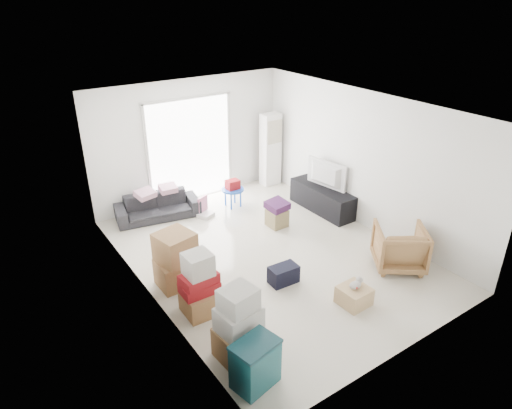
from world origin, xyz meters
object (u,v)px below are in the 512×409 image
Objects in this scene: storage_bins at (255,364)px; tv_console at (322,199)px; ottoman at (277,218)px; kids_table at (233,188)px; television at (323,185)px; wood_crate at (354,296)px; sofa at (157,203)px; armchair at (400,245)px; ac_tower at (270,150)px.

tv_console is at bearing 38.95° from storage_bins.
kids_table is (-0.25, 1.28, 0.26)m from ottoman.
television is 3.27m from wood_crate.
tv_console is at bearing 56.92° from wood_crate.
sofa is 2.66× the size of storage_bins.
television is at bearing 56.92° from wood_crate.
kids_table reaches higher than tv_console.
armchair reaches higher than storage_bins.
kids_table is at bearing 61.27° from storage_bins.
television is 0.58× the size of sofa.
television is at bearing 1.01° from ottoman.
kids_table is at bearing 40.84° from television.
sofa is at bearing 80.28° from storage_bins.
ac_tower is 1.61m from kids_table.
storage_bins is (-3.90, -3.15, -0.28)m from television.
tv_console is 0.33m from television.
armchair reaches higher than sofa.
ac_tower reaches higher than storage_bins.
ottoman is at bearing -78.82° from kids_table.
wood_crate is at bearing -94.10° from kids_table.
wood_crate is at bearing -110.67° from ac_tower.
armchair is 1.35× the size of kids_table.
ac_tower reaches higher than wood_crate.
sofa is at bearing -19.83° from armchair.
television reaches higher than storage_bins.
kids_table is at bearing -36.44° from armchair.
wood_crate is (-1.77, -2.71, -0.46)m from television.
sofa reaches higher than kids_table.
kids_table is (-1.43, -0.58, -0.43)m from ac_tower.
television reaches higher than ottoman.
storage_bins is at bearing -168.36° from wood_crate.
tv_console is at bearing -40.32° from kids_table.
ac_tower is 2.71× the size of storage_bins.
kids_table reaches higher than ottoman.
tv_console is 1.23m from ottoman.
armchair reaches higher than kids_table.
storage_bins is at bearing -88.77° from sofa.
ac_tower is 2.82× the size of kids_table.
kids_table is at bearing 101.18° from ottoman.
armchair is at bearing -45.73° from sofa.
ottoman reaches higher than wood_crate.
ottoman is at bearing 49.53° from storage_bins.
television is at bearing -62.28° from armchair.
armchair is (2.69, -4.09, 0.08)m from sofa.
wood_crate is (1.30, -4.40, -0.19)m from sofa.
ottoman is at bearing -33.58° from armchair.
wood_crate is (-0.28, -3.97, -0.30)m from kids_table.
kids_table is at bearing 85.90° from wood_crate.
television is 3.51m from sofa.
sofa is 3.97× the size of wood_crate.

